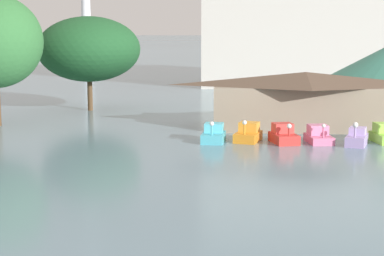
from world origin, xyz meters
TOP-DOWN VIEW (x-y plane):
  - pedal_boat_cyan at (7.71, 28.93)m, footprint 1.81×2.75m
  - pedal_boat_orange at (10.27, 29.44)m, footprint 2.27×2.97m
  - pedal_boat_red at (12.83, 28.90)m, footprint 2.22×2.95m
  - pedal_boat_pink at (15.40, 29.22)m, footprint 1.99×2.97m
  - pedal_boat_lavender at (18.01, 28.35)m, footprint 2.09×2.97m
  - boathouse at (15.14, 36.03)m, footprint 16.31×6.87m
  - shoreline_tree_mid at (-5.50, 46.73)m, footprint 10.42×10.42m
  - background_building_block at (24.05, 79.84)m, footprint 39.45×18.11m

SIDE VIEW (x-z plane):
  - pedal_boat_pink at x=15.40m, z-range -0.28..1.28m
  - pedal_boat_lavender at x=18.01m, z-range -0.39..1.43m
  - pedal_boat_cyan at x=7.71m, z-range -0.30..1.39m
  - pedal_boat_orange at x=10.27m, z-range -0.31..1.42m
  - pedal_boat_red at x=12.83m, z-range -0.23..1.36m
  - boathouse at x=15.14m, z-range 0.10..4.83m
  - shoreline_tree_mid at x=-5.50m, z-range 1.47..11.03m
  - background_building_block at x=24.05m, z-range 0.02..24.75m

